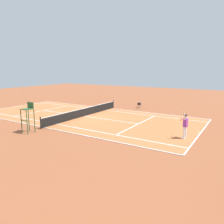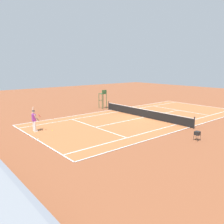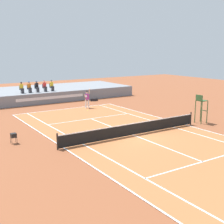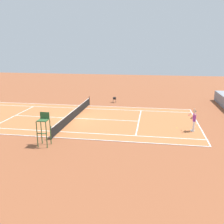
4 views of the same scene
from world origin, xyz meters
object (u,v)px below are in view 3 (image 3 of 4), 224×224
(spectator_seated_1, at_px, (29,87))
(tennis_ball, at_px, (88,110))
(spectator_seated_0, at_px, (22,88))
(umpire_chair, at_px, (201,105))
(spectator_seated_4, at_px, (52,86))
(tennis_player, at_px, (87,99))
(spectator_seated_3, at_px, (45,86))
(spectator_seated_2, at_px, (37,87))
(ball_hopper, at_px, (13,135))
(equipment_bag, at_px, (94,100))

(spectator_seated_1, bearing_deg, tennis_ball, -64.05)
(spectator_seated_0, bearing_deg, umpire_chair, -59.68)
(spectator_seated_4, bearing_deg, tennis_player, -76.16)
(spectator_seated_0, relative_size, spectator_seated_3, 1.00)
(umpire_chair, bearing_deg, spectator_seated_4, 110.52)
(spectator_seated_2, xyz_separation_m, spectator_seated_4, (1.84, 0.00, 0.00))
(spectator_seated_2, xyz_separation_m, tennis_ball, (2.67, -7.31, -1.85))
(tennis_player, bearing_deg, tennis_ball, -117.10)
(spectator_seated_3, relative_size, umpire_chair, 0.52)
(spectator_seated_3, bearing_deg, spectator_seated_4, 0.00)
(spectator_seated_4, distance_m, tennis_player, 6.28)
(umpire_chair, bearing_deg, ball_hopper, 169.32)
(spectator_seated_0, xyz_separation_m, spectator_seated_4, (3.61, 0.00, 0.00))
(spectator_seated_0, xyz_separation_m, spectator_seated_3, (2.72, 0.00, 0.00))
(spectator_seated_1, bearing_deg, spectator_seated_4, 0.00)
(tennis_player, xyz_separation_m, umpire_chair, (4.93, -11.12, 0.56))
(spectator_seated_3, height_order, ball_hopper, spectator_seated_3)
(tennis_player, distance_m, equipment_bag, 4.65)
(spectator_seated_1, relative_size, spectator_seated_4, 1.00)
(spectator_seated_0, distance_m, spectator_seated_4, 3.61)
(spectator_seated_0, relative_size, spectator_seated_1, 1.00)
(spectator_seated_3, xyz_separation_m, tennis_ball, (1.72, -7.31, -1.85))
(spectator_seated_0, bearing_deg, spectator_seated_2, 0.00)
(spectator_seated_2, relative_size, equipment_bag, 1.32)
(spectator_seated_0, bearing_deg, spectator_seated_3, 0.00)
(spectator_seated_0, distance_m, tennis_ball, 8.75)
(spectator_seated_1, xyz_separation_m, umpire_chair, (9.15, -17.15, -0.33))
(spectator_seated_0, distance_m, equipment_bag, 8.51)
(spectator_seated_1, distance_m, tennis_player, 7.41)
(spectator_seated_3, bearing_deg, tennis_ball, -76.76)
(equipment_bag, bearing_deg, spectator_seated_1, 160.81)
(spectator_seated_0, distance_m, spectator_seated_3, 2.72)
(ball_hopper, bearing_deg, umpire_chair, -10.68)
(spectator_seated_1, relative_size, tennis_player, 0.61)
(spectator_seated_1, height_order, equipment_bag, spectator_seated_1)
(spectator_seated_2, distance_m, umpire_chair, 19.04)
(tennis_player, xyz_separation_m, tennis_ball, (-0.65, -1.28, -0.96))
(spectator_seated_4, bearing_deg, spectator_seated_2, 180.00)
(tennis_player, bearing_deg, ball_hopper, -140.45)
(spectator_seated_2, bearing_deg, equipment_bag, -21.69)
(spectator_seated_1, bearing_deg, spectator_seated_0, 180.00)
(spectator_seated_4, height_order, tennis_player, spectator_seated_4)
(umpire_chair, bearing_deg, spectator_seated_2, 115.71)
(spectator_seated_2, distance_m, tennis_player, 6.95)
(spectator_seated_0, bearing_deg, tennis_player, -49.81)
(umpire_chair, bearing_deg, spectator_seated_3, 113.08)
(spectator_seated_4, xyz_separation_m, equipment_bag, (4.35, -2.46, -1.73))
(spectator_seated_2, height_order, equipment_bag, spectator_seated_2)
(tennis_ball, bearing_deg, equipment_bag, 53.98)
(tennis_player, relative_size, tennis_ball, 30.63)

